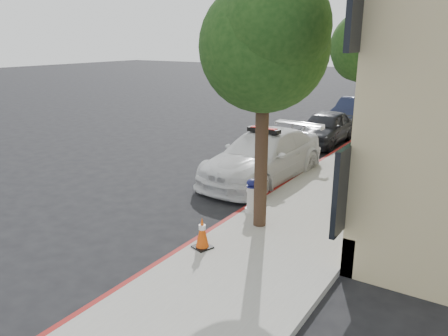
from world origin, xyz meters
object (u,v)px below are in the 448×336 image
police_car (263,156)px  parked_car_mid (325,128)px  traffic_cone (202,233)px  fire_hydrant (252,196)px  parked_car_far (353,110)px

police_car → parked_car_mid: size_ratio=1.30×
parked_car_mid → traffic_cone: bearing=-82.2°
parked_car_mid → fire_hydrant: size_ratio=4.76×
parked_car_mid → parked_car_far: bearing=95.6°
parked_car_mid → police_car: bearing=-88.8°
parked_car_mid → fire_hydrant: parked_car_mid is taller
police_car → traffic_cone: bearing=-72.4°
parked_car_far → traffic_cone: 16.83m
traffic_cone → police_car: bearing=104.2°
police_car → traffic_cone: (1.34, -5.31, -0.29)m
parked_car_mid → traffic_cone: 11.23m
parked_car_far → fire_hydrant: size_ratio=4.62×
parked_car_far → fire_hydrant: 14.53m
parked_car_far → traffic_cone: bearing=-84.2°
parked_car_mid → parked_car_far: size_ratio=1.03×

